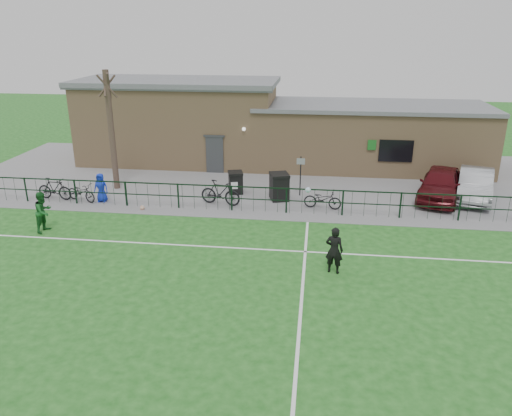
# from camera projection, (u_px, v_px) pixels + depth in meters

# --- Properties ---
(ground) EXTENTS (90.00, 90.00, 0.00)m
(ground) POSITION_uv_depth(u_px,v_px,m) (236.00, 304.00, 15.29)
(ground) COLOR #195519
(ground) RESTS_ON ground
(paving_strip) EXTENTS (34.00, 13.00, 0.02)m
(paving_strip) POSITION_uv_depth(u_px,v_px,m) (275.00, 177.00, 27.84)
(paving_strip) COLOR slate
(paving_strip) RESTS_ON ground
(pitch_line_touch) EXTENTS (28.00, 0.10, 0.01)m
(pitch_line_touch) POSITION_uv_depth(u_px,v_px,m) (264.00, 214.00, 22.54)
(pitch_line_touch) COLOR white
(pitch_line_touch) RESTS_ON ground
(pitch_line_mid) EXTENTS (28.00, 0.10, 0.01)m
(pitch_line_mid) POSITION_uv_depth(u_px,v_px,m) (253.00, 249.00, 19.00)
(pitch_line_mid) COLOR white
(pitch_line_mid) RESTS_ON ground
(pitch_line_perp) EXTENTS (0.10, 16.00, 0.01)m
(pitch_line_perp) POSITION_uv_depth(u_px,v_px,m) (301.00, 308.00, 15.05)
(pitch_line_perp) COLOR white
(pitch_line_perp) RESTS_ON ground
(perimeter_fence) EXTENTS (28.00, 0.10, 1.20)m
(perimeter_fence) POSITION_uv_depth(u_px,v_px,m) (264.00, 200.00, 22.52)
(perimeter_fence) COLOR black
(perimeter_fence) RESTS_ON ground
(bare_tree) EXTENTS (0.30, 0.30, 6.00)m
(bare_tree) POSITION_uv_depth(u_px,v_px,m) (111.00, 131.00, 24.95)
(bare_tree) COLOR #402F27
(bare_tree) RESTS_ON ground
(wheelie_bin_left) EXTENTS (0.84, 0.91, 1.02)m
(wheelie_bin_left) POSITION_uv_depth(u_px,v_px,m) (236.00, 183.00, 25.08)
(wheelie_bin_left) COLOR black
(wheelie_bin_left) RESTS_ON paving_strip
(wheelie_bin_right) EXTENTS (1.05, 1.12, 1.23)m
(wheelie_bin_right) POSITION_uv_depth(u_px,v_px,m) (279.00, 187.00, 24.08)
(wheelie_bin_right) COLOR black
(wheelie_bin_right) RESTS_ON paving_strip
(sign_post) EXTENTS (0.06, 0.06, 2.00)m
(sign_post) POSITION_uv_depth(u_px,v_px,m) (300.00, 176.00, 24.52)
(sign_post) COLOR black
(sign_post) RESTS_ON paving_strip
(car_maroon) EXTENTS (3.13, 4.87, 1.54)m
(car_maroon) POSITION_uv_depth(u_px,v_px,m) (440.00, 184.00, 24.10)
(car_maroon) COLOR #4E0D13
(car_maroon) RESTS_ON paving_strip
(car_silver) EXTENTS (2.67, 4.62, 1.44)m
(car_silver) POSITION_uv_depth(u_px,v_px,m) (475.00, 184.00, 24.18)
(car_silver) COLOR #9B9DA2
(car_silver) RESTS_ON paving_strip
(bicycle_b) EXTENTS (1.83, 0.70, 1.08)m
(bicycle_b) POSITION_uv_depth(u_px,v_px,m) (55.00, 189.00, 24.14)
(bicycle_b) COLOR black
(bicycle_b) RESTS_ON paving_strip
(bicycle_c) EXTENTS (1.80, 1.15, 0.89)m
(bicycle_c) POSITION_uv_depth(u_px,v_px,m) (81.00, 192.00, 23.95)
(bicycle_c) COLOR black
(bicycle_c) RESTS_ON paving_strip
(bicycle_d) EXTENTS (2.06, 0.99, 1.19)m
(bicycle_d) POSITION_uv_depth(u_px,v_px,m) (220.00, 193.00, 23.42)
(bicycle_d) COLOR black
(bicycle_d) RESTS_ON paving_strip
(bicycle_e) EXTENTS (1.80, 0.84, 0.91)m
(bicycle_e) POSITION_uv_depth(u_px,v_px,m) (323.00, 199.00, 22.97)
(bicycle_e) COLOR black
(bicycle_e) RESTS_ON paving_strip
(spectator_child) EXTENTS (0.70, 0.47, 1.39)m
(spectator_child) POSITION_uv_depth(u_px,v_px,m) (101.00, 188.00, 23.79)
(spectator_child) COLOR #142CBC
(spectator_child) RESTS_ON paving_strip
(goalkeeper_kick) EXTENTS (1.47, 3.68, 1.98)m
(goalkeeper_kick) POSITION_uv_depth(u_px,v_px,m) (333.00, 248.00, 17.02)
(goalkeeper_kick) COLOR black
(goalkeeper_kick) RESTS_ON ground
(outfield_player) EXTENTS (0.79, 0.93, 1.70)m
(outfield_player) POSITION_uv_depth(u_px,v_px,m) (43.00, 212.00, 20.38)
(outfield_player) COLOR #195922
(outfield_player) RESTS_ON ground
(ball_ground) EXTENTS (0.21, 0.21, 0.21)m
(ball_ground) POSITION_uv_depth(u_px,v_px,m) (142.00, 208.00, 22.96)
(ball_ground) COLOR silver
(ball_ground) RESTS_ON ground
(clubhouse) EXTENTS (24.25, 5.40, 4.96)m
(clubhouse) POSITION_uv_depth(u_px,v_px,m) (265.00, 127.00, 29.96)
(clubhouse) COLOR tan
(clubhouse) RESTS_ON ground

